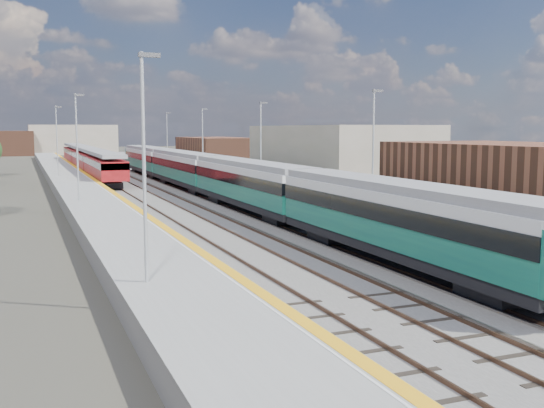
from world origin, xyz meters
TOP-DOWN VIEW (x-y plane):
  - ground at (0.00, 50.00)m, footprint 320.00×320.00m
  - ballast_bed at (-2.25, 52.50)m, footprint 10.50×155.00m
  - tracks at (-1.65, 54.18)m, footprint 8.96×160.00m
  - platform_right at (5.28, 52.49)m, footprint 4.70×155.00m
  - platform_left at (-9.05, 52.49)m, footprint 4.30×155.00m
  - green_train at (1.50, 40.40)m, footprint 2.84×79.10m
  - red_train at (-5.50, 77.23)m, footprint 2.73×55.48m
  - tree_d at (20.64, 72.78)m, footprint 3.91×3.91m

SIDE VIEW (x-z plane):
  - ground at x=0.00m, z-range 0.00..0.00m
  - ballast_bed at x=-2.25m, z-range 0.00..0.06m
  - tracks at x=-1.65m, z-range 0.02..0.19m
  - platform_left at x=-9.05m, z-range -3.74..4.78m
  - platform_right at x=5.28m, z-range -3.72..4.80m
  - red_train at x=-5.50m, z-range 0.31..3.77m
  - green_train at x=1.50m, z-range 0.64..3.77m
  - tree_d at x=20.64m, z-range 0.68..5.97m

